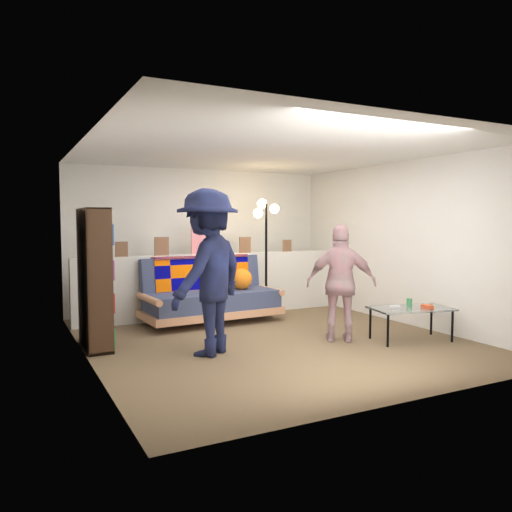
{
  "coord_description": "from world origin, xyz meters",
  "views": [
    {
      "loc": [
        -3.04,
        -5.58,
        1.52
      ],
      "look_at": [
        0.0,
        0.4,
        1.05
      ],
      "focal_mm": 35.0,
      "sensor_mm": 36.0,
      "label": 1
    }
  ],
  "objects": [
    {
      "name": "coffee_table",
      "position": [
        1.57,
        -0.88,
        0.39
      ],
      "size": [
        1.09,
        0.75,
        0.52
      ],
      "color": "black",
      "rests_on": "ground"
    },
    {
      "name": "room_shell",
      "position": [
        0.0,
        0.47,
        1.67
      ],
      "size": [
        4.6,
        5.05,
        2.45
      ],
      "color": "silver",
      "rests_on": "ground"
    },
    {
      "name": "floor_lamp",
      "position": [
        0.75,
        1.55,
        1.33
      ],
      "size": [
        0.44,
        0.36,
        1.88
      ],
      "color": "black",
      "rests_on": "ground"
    },
    {
      "name": "bookshelf",
      "position": [
        -2.08,
        0.57,
        0.78
      ],
      "size": [
        0.28,
        0.84,
        1.67
      ],
      "color": "black",
      "rests_on": "ground"
    },
    {
      "name": "half_wall_ledge",
      "position": [
        0.0,
        1.8,
        0.5
      ],
      "size": [
        4.45,
        0.15,
        1.0
      ],
      "primitive_type": "cube",
      "color": "silver",
      "rests_on": "ground"
    },
    {
      "name": "person_left",
      "position": [
        -0.98,
        -0.32,
        0.94
      ],
      "size": [
        1.39,
        1.28,
        1.88
      ],
      "primitive_type": "imported",
      "rotation": [
        0.0,
        0.0,
        3.77
      ],
      "color": "black",
      "rests_on": "ground"
    },
    {
      "name": "futon_sofa",
      "position": [
        -0.26,
        1.39,
        0.41
      ],
      "size": [
        2.1,
        1.1,
        0.88
      ],
      "color": "tan",
      "rests_on": "ground"
    },
    {
      "name": "ledge_decor",
      "position": [
        -0.23,
        1.78,
        1.18
      ],
      "size": [
        2.97,
        0.02,
        0.45
      ],
      "color": "brown",
      "rests_on": "half_wall_ledge"
    },
    {
      "name": "ground",
      "position": [
        0.0,
        0.0,
        0.0
      ],
      "size": [
        5.0,
        5.0,
        0.0
      ],
      "primitive_type": "plane",
      "color": "brown",
      "rests_on": "ground"
    },
    {
      "name": "person_right",
      "position": [
        0.74,
        -0.52,
        0.74
      ],
      "size": [
        0.92,
        0.78,
        1.48
      ],
      "primitive_type": "imported",
      "rotation": [
        0.0,
        0.0,
        2.56
      ],
      "color": "pink",
      "rests_on": "ground"
    }
  ]
}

